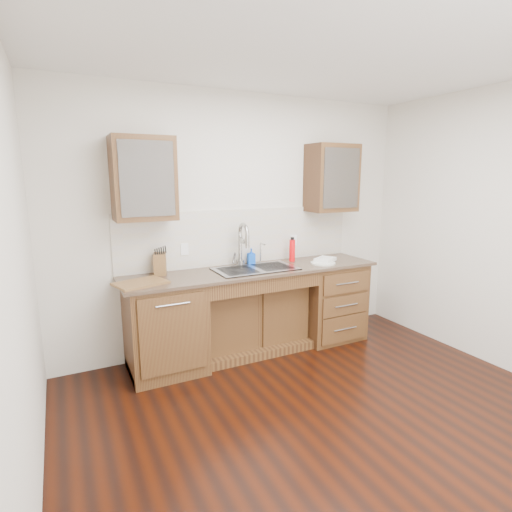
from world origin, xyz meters
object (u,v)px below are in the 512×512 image
water_bottle (292,250)px  knife_block (160,264)px  soap_bottle (251,256)px  cutting_board (141,283)px  plate (323,263)px

water_bottle → knife_block: water_bottle is taller
soap_bottle → cutting_board: soap_bottle is taller
knife_block → cutting_board: size_ratio=0.48×
water_bottle → cutting_board: bearing=-172.1°
water_bottle → cutting_board: size_ratio=0.56×
water_bottle → plate: 0.37m
soap_bottle → knife_block: 0.99m
knife_block → cutting_board: 0.40m
water_bottle → cutting_board: (-1.71, -0.24, -0.11)m
soap_bottle → water_bottle: 0.48m
water_bottle → plate: bearing=-49.9°
cutting_board → soap_bottle: bearing=14.1°
plate → knife_block: knife_block is taller
water_bottle → plate: water_bottle is taller
plate → water_bottle: bearing=130.1°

